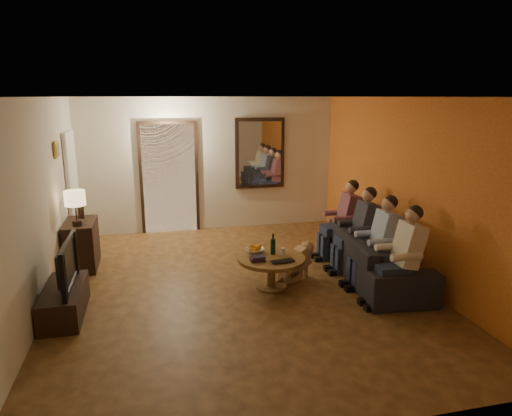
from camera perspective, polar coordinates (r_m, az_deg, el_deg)
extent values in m
cube|color=#452C12|center=(6.53, -1.99, -9.75)|extent=(5.00, 6.00, 0.01)
cube|color=white|center=(5.99, -2.21, 13.72)|extent=(5.00, 6.00, 0.01)
cube|color=beige|center=(9.04, -5.77, 5.42)|extent=(5.00, 0.02, 2.60)
cube|color=beige|center=(3.36, 7.94, -9.27)|extent=(5.00, 0.02, 2.60)
cube|color=beige|center=(6.17, -25.52, 0.20)|extent=(0.02, 6.00, 2.60)
cube|color=beige|center=(7.03, 18.33, 2.38)|extent=(0.02, 6.00, 2.60)
cube|color=#CF5323|center=(7.03, 18.26, 2.38)|extent=(0.01, 6.00, 2.60)
cube|color=#FFE0A5|center=(9.00, -10.78, 3.59)|extent=(1.00, 0.06, 2.10)
cube|color=black|center=(8.99, -10.78, 3.58)|extent=(1.12, 0.04, 2.22)
cube|color=silver|center=(9.04, -9.16, 2.74)|extent=(0.45, 0.03, 1.70)
cube|color=black|center=(9.16, 0.49, 6.86)|extent=(1.00, 0.05, 1.40)
cube|color=white|center=(9.13, 0.53, 6.84)|extent=(0.86, 0.02, 1.26)
cube|color=white|center=(8.43, -21.89, 1.94)|extent=(0.06, 0.85, 2.04)
cube|color=#B28C33|center=(7.34, -23.67, 6.72)|extent=(0.03, 0.28, 0.24)
cube|color=brown|center=(7.33, -23.55, 6.73)|extent=(0.01, 0.22, 0.18)
cube|color=black|center=(7.60, -20.96, -4.29)|extent=(0.45, 0.83, 0.74)
cube|color=black|center=(6.12, -22.81, -10.69)|extent=(0.45, 1.10, 0.37)
imported|color=black|center=(5.95, -23.24, -6.54)|extent=(1.00, 0.13, 0.58)
imported|color=black|center=(6.94, 14.66, -5.75)|extent=(2.42, 1.17, 0.68)
cylinder|color=brown|center=(6.41, 1.92, -8.03)|extent=(1.10, 1.10, 0.45)
imported|color=white|center=(6.48, -0.11, -5.35)|extent=(0.26, 0.26, 0.06)
cylinder|color=silver|center=(6.41, 3.38, -5.44)|extent=(0.06, 0.06, 0.10)
imported|color=black|center=(6.10, 3.53, -6.82)|extent=(0.36, 0.27, 0.03)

